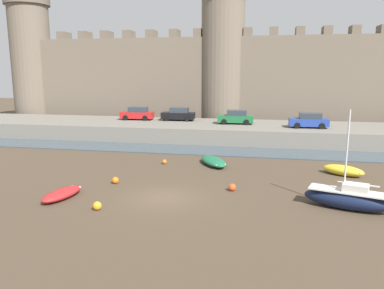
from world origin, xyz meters
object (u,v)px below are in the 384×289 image
object	(u,v)px
car_quay_centre_east	(236,117)
car_quay_east	(309,121)
car_quay_centre_west	(178,114)
mooring_buoy_near_channel	(115,180)
car_quay_west	(137,114)
rowboat_near_channel_right	(62,194)
mooring_buoy_off_centre	(97,206)
rowboat_midflat_right	(343,170)
mooring_buoy_near_shore	(232,187)
rowboat_midflat_centre	(213,161)
sailboat_foreground_left	(348,198)
mooring_buoy_mid_mud	(164,162)

from	to	relation	value
car_quay_centre_east	car_quay_east	distance (m)	8.18
car_quay_centre_east	car_quay_centre_west	size ratio (longest dim) A/B	1.00
mooring_buoy_near_channel	car_quay_west	xyz separation A→B (m)	(-5.74, 21.24, 2.31)
rowboat_near_channel_right	mooring_buoy_off_centre	distance (m)	3.35
mooring_buoy_off_centre	car_quay_centre_east	bearing A→B (deg)	76.76
mooring_buoy_off_centre	car_quay_west	distance (m)	27.22
rowboat_near_channel_right	rowboat_midflat_right	bearing A→B (deg)	26.20
mooring_buoy_near_shore	car_quay_centre_east	distance (m)	19.99
rowboat_near_channel_right	car_quay_centre_east	world-z (taller)	car_quay_centre_east
rowboat_midflat_right	mooring_buoy_off_centre	world-z (taller)	rowboat_midflat_right
rowboat_midflat_right	car_quay_centre_east	distance (m)	17.28
mooring_buoy_off_centre	car_quay_centre_west	xyz separation A→B (m)	(-1.45, 26.55, 2.30)
rowboat_near_channel_right	mooring_buoy_off_centre	size ratio (longest dim) A/B	6.80
rowboat_midflat_centre	mooring_buoy_near_shore	bearing A→B (deg)	-72.02
rowboat_midflat_centre	rowboat_near_channel_right	size ratio (longest dim) A/B	1.24
rowboat_near_channel_right	mooring_buoy_off_centre	bearing A→B (deg)	-25.68
rowboat_midflat_right	car_quay_centre_west	world-z (taller)	car_quay_centre_west
rowboat_near_channel_right	mooring_buoy_off_centre	xyz separation A→B (m)	(3.02, -1.45, -0.06)
sailboat_foreground_left	car_quay_west	distance (m)	31.30
sailboat_foreground_left	mooring_buoy_off_centre	xyz separation A→B (m)	(-13.99, -2.89, -0.39)
sailboat_foreground_left	mooring_buoy_off_centre	bearing A→B (deg)	-168.31
rowboat_near_channel_right	mooring_buoy_near_shore	world-z (taller)	rowboat_near_channel_right
mooring_buoy_near_shore	rowboat_near_channel_right	bearing A→B (deg)	-161.01
mooring_buoy_mid_mud	mooring_buoy_near_shore	xyz separation A→B (m)	(6.34, -6.28, 0.06)
rowboat_midflat_right	mooring_buoy_near_shore	bearing A→B (deg)	-145.67
rowboat_midflat_right	car_quay_centre_east	world-z (taller)	car_quay_centre_east
rowboat_midflat_right	mooring_buoy_near_channel	size ratio (longest dim) A/B	6.81
rowboat_midflat_right	mooring_buoy_mid_mud	distance (m)	14.29
rowboat_near_channel_right	car_quay_centre_east	size ratio (longest dim) A/B	0.82
mooring_buoy_near_shore	car_quay_centre_east	bearing A→B (deg)	93.99
rowboat_midflat_right	car_quay_east	bearing A→B (deg)	95.70
car_quay_west	mooring_buoy_off_centre	bearing A→B (deg)	-75.63
sailboat_foreground_left	rowboat_near_channel_right	xyz separation A→B (m)	(-17.01, -1.44, -0.33)
mooring_buoy_mid_mud	car_quay_west	world-z (taller)	car_quay_west
mooring_buoy_near_shore	car_quay_east	xyz separation A→B (m)	(6.65, 18.23, 2.30)
mooring_buoy_near_shore	car_quay_centre_west	world-z (taller)	car_quay_centre_west
mooring_buoy_off_centre	rowboat_midflat_right	bearing A→B (deg)	34.45
mooring_buoy_near_channel	mooring_buoy_near_shore	size ratio (longest dim) A/B	0.97
rowboat_near_channel_right	car_quay_west	world-z (taller)	car_quay_west
mooring_buoy_near_shore	rowboat_midflat_right	bearing A→B (deg)	34.33
car_quay_east	rowboat_near_channel_right	bearing A→B (deg)	-127.81
rowboat_midflat_right	mooring_buoy_near_shore	world-z (taller)	rowboat_midflat_right
rowboat_midflat_right	rowboat_near_channel_right	size ratio (longest dim) A/B	0.96
rowboat_near_channel_right	car_quay_east	distance (m)	27.62
mooring_buoy_near_channel	car_quay_centre_east	distance (m)	21.02
rowboat_midflat_centre	car_quay_centre_west	bearing A→B (deg)	113.59
mooring_buoy_near_shore	car_quay_centre_east	size ratio (longest dim) A/B	0.12
car_quay_west	car_quay_east	xyz separation A→B (m)	(20.60, -3.07, 0.00)
mooring_buoy_near_channel	car_quay_west	distance (m)	22.12
rowboat_midflat_centre	car_quay_east	xyz separation A→B (m)	(8.84, 11.49, 2.21)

